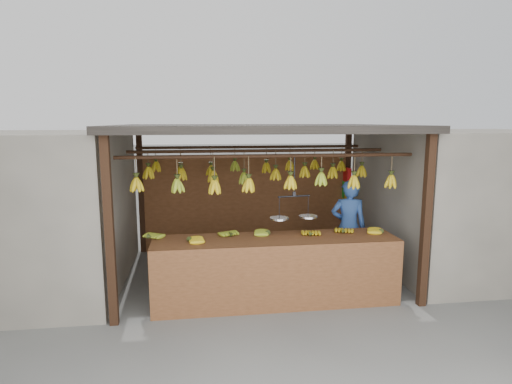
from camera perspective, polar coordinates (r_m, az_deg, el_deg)
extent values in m
plane|color=#5B5B57|center=(7.10, 0.34, -10.81)|extent=(80.00, 80.00, 0.00)
cube|color=black|center=(5.36, -18.95, -5.19)|extent=(0.10, 0.10, 2.30)
cube|color=black|center=(6.03, 21.74, -3.75)|extent=(0.10, 0.10, 2.30)
cube|color=black|center=(8.26, -15.06, 0.01)|extent=(0.10, 0.10, 2.30)
cube|color=black|center=(8.71, 12.03, 0.60)|extent=(0.10, 0.10, 2.30)
cube|color=black|center=(6.66, 0.36, 8.52)|extent=(4.30, 3.30, 0.10)
cylinder|color=black|center=(5.69, 1.81, 4.83)|extent=(4.00, 0.05, 0.05)
cylinder|color=black|center=(6.68, 0.36, 5.52)|extent=(4.00, 0.05, 0.05)
cylinder|color=black|center=(7.67, -0.73, 6.02)|extent=(4.00, 0.05, 0.05)
cube|color=brown|center=(8.30, -1.14, -1.38)|extent=(4.00, 0.06, 1.80)
cube|color=slate|center=(7.22, -29.24, -2.21)|extent=(3.00, 3.00, 2.30)
cube|color=slate|center=(8.12, 26.37, -0.81)|extent=(3.00, 3.00, 2.30)
cube|color=brown|center=(5.81, 2.63, -6.52)|extent=(3.29, 0.73, 0.08)
cube|color=brown|center=(5.60, 3.29, -11.57)|extent=(3.29, 0.04, 0.90)
cube|color=black|center=(5.59, -12.94, -12.29)|extent=(0.07, 0.07, 0.82)
cube|color=black|center=(6.13, 17.75, -10.52)|extent=(0.07, 0.07, 0.82)
cube|color=black|center=(6.18, -12.44, -10.13)|extent=(0.07, 0.07, 0.82)
cube|color=black|center=(6.67, 15.40, -8.77)|extent=(0.07, 0.07, 0.82)
ellipsoid|color=#92A523|center=(5.89, -13.96, -5.87)|extent=(0.28, 0.30, 0.06)
ellipsoid|color=gold|center=(5.63, -8.86, -6.41)|extent=(0.26, 0.20, 0.06)
ellipsoid|color=#92A523|center=(5.84, -3.26, -5.73)|extent=(0.26, 0.29, 0.06)
ellipsoid|color=#92A523|center=(5.94, 1.61, -5.44)|extent=(0.27, 0.22, 0.06)
ellipsoid|color=gold|center=(5.90, 7.38, -5.64)|extent=(0.23, 0.27, 0.06)
ellipsoid|color=gold|center=(6.11, 11.65, -5.23)|extent=(0.25, 0.29, 0.06)
ellipsoid|color=gold|center=(6.27, 16.35, -5.04)|extent=(0.29, 0.26, 0.06)
ellipsoid|color=gold|center=(5.68, -15.63, 0.97)|extent=(0.16, 0.16, 0.28)
ellipsoid|color=#92A523|center=(5.67, -10.42, 0.82)|extent=(0.16, 0.16, 0.28)
ellipsoid|color=gold|center=(5.64, -5.53, 0.65)|extent=(0.16, 0.16, 0.28)
ellipsoid|color=gold|center=(5.66, -0.99, 0.90)|extent=(0.16, 0.16, 0.28)
ellipsoid|color=gold|center=(5.78, 4.62, 1.26)|extent=(0.16, 0.16, 0.28)
ellipsoid|color=#92A523|center=(5.88, 8.68, 1.72)|extent=(0.16, 0.16, 0.28)
ellipsoid|color=gold|center=(6.05, 12.92, 1.31)|extent=(0.16, 0.16, 0.28)
ellipsoid|color=gold|center=(6.25, 17.55, 1.35)|extent=(0.16, 0.16, 0.28)
ellipsoid|color=gold|center=(6.71, -14.14, 2.50)|extent=(0.16, 0.16, 0.28)
ellipsoid|color=gold|center=(6.68, -9.93, 2.33)|extent=(0.16, 0.16, 0.28)
ellipsoid|color=gold|center=(6.67, -5.74, 2.07)|extent=(0.16, 0.16, 0.28)
ellipsoid|color=#92A523|center=(6.70, -1.59, 1.85)|extent=(0.16, 0.16, 0.28)
ellipsoid|color=gold|center=(6.72, 2.63, 2.36)|extent=(0.16, 0.16, 0.28)
ellipsoid|color=gold|center=(6.90, 6.50, 2.69)|extent=(0.16, 0.16, 0.28)
ellipsoid|color=gold|center=(6.95, 10.19, 2.54)|extent=(0.16, 0.16, 0.28)
ellipsoid|color=gold|center=(7.17, 13.90, 2.69)|extent=(0.16, 0.16, 0.28)
ellipsoid|color=gold|center=(7.70, -13.18, 3.31)|extent=(0.16, 0.16, 0.28)
ellipsoid|color=gold|center=(7.64, -10.00, 2.78)|extent=(0.16, 0.16, 0.28)
ellipsoid|color=gold|center=(7.61, -6.02, 2.86)|extent=(0.16, 0.16, 0.28)
ellipsoid|color=#92A523|center=(7.66, -2.82, 3.47)|extent=(0.16, 0.16, 0.28)
ellipsoid|color=gold|center=(7.73, 1.39, 3.25)|extent=(0.16, 0.16, 0.28)
ellipsoid|color=gold|center=(7.83, 4.53, 3.55)|extent=(0.16, 0.16, 0.28)
ellipsoid|color=gold|center=(7.97, 7.81, 3.64)|extent=(0.16, 0.16, 0.28)
ellipsoid|color=gold|center=(8.03, 11.30, 3.41)|extent=(0.16, 0.16, 0.28)
cylinder|color=black|center=(5.79, 5.14, 2.13)|extent=(0.02, 0.02, 0.55)
cylinder|color=black|center=(5.83, 5.10, -0.57)|extent=(0.46, 0.09, 0.02)
cylinder|color=silver|center=(5.82, 3.11, -3.58)|extent=(0.25, 0.25, 0.02)
cylinder|color=silver|center=(5.97, 6.95, -3.31)|extent=(0.25, 0.25, 0.02)
imported|color=#3359A5|center=(7.09, 12.21, -4.55)|extent=(0.64, 0.50, 1.54)
cube|color=red|center=(8.52, 12.04, 2.05)|extent=(0.08, 0.26, 0.34)
cube|color=#199926|center=(8.56, 11.98, 0.26)|extent=(0.08, 0.26, 0.34)
cube|color=yellow|center=(8.60, 11.93, -1.36)|extent=(0.08, 0.26, 0.34)
cube|color=#1426BF|center=(8.67, 11.85, -3.60)|extent=(0.08, 0.26, 0.34)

